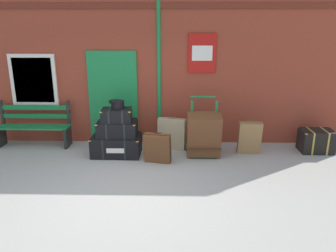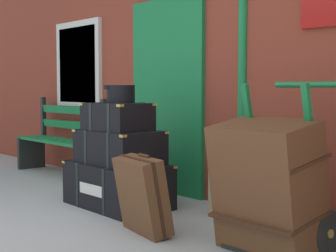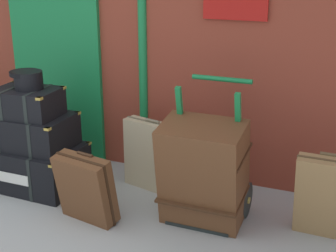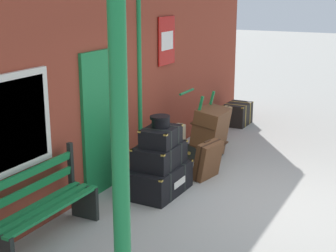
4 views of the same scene
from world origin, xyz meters
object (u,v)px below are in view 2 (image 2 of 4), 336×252
object	(u,v)px
platform_bench	(62,141)
steamer_trunk_base	(118,185)
large_brown_trunk	(268,186)
round_hatbox	(120,93)
steamer_trunk_middle	(120,147)
suitcase_tan	(236,183)
porters_trolley	(282,210)
suitcase_slate	(142,195)
steamer_trunk_top	(118,117)

from	to	relation	value
platform_bench	steamer_trunk_base	world-z (taller)	platform_bench
steamer_trunk_base	large_brown_trunk	size ratio (longest dim) A/B	1.09
round_hatbox	large_brown_trunk	distance (m)	1.87
steamer_trunk_middle	suitcase_tan	world-z (taller)	steamer_trunk_middle
platform_bench	porters_trolley	size ratio (longest dim) A/B	1.34
suitcase_slate	steamer_trunk_base	bearing A→B (deg)	154.89
platform_bench	porters_trolley	bearing A→B (deg)	-6.18
round_hatbox	porters_trolley	xyz separation A→B (m)	(1.76, 0.12, -0.83)
porters_trolley	suitcase_slate	world-z (taller)	porters_trolley
steamer_trunk_base	porters_trolley	size ratio (longest dim) A/B	0.86
round_hatbox	large_brown_trunk	size ratio (longest dim) A/B	0.33
platform_bench	round_hatbox	xyz separation A→B (m)	(2.00, -0.53, 0.65)
platform_bench	steamer_trunk_middle	distance (m)	2.05
steamer_trunk_top	suitcase_slate	size ratio (longest dim) A/B	1.01
suitcase_tan	large_brown_trunk	bearing A→B (deg)	-33.60
steamer_trunk_base	porters_trolley	distance (m)	1.82
suitcase_tan	steamer_trunk_top	bearing A→B (deg)	-160.17
large_brown_trunk	round_hatbox	bearing A→B (deg)	178.29
round_hatbox	large_brown_trunk	xyz separation A→B (m)	(1.76, -0.05, -0.63)
steamer_trunk_middle	steamer_trunk_top	bearing A→B (deg)	-87.39
suitcase_slate	steamer_trunk_middle	bearing A→B (deg)	154.08
steamer_trunk_base	large_brown_trunk	xyz separation A→B (m)	(1.82, -0.06, 0.26)
round_hatbox	suitcase_tan	size ratio (longest dim) A/B	0.43
platform_bench	steamer_trunk_top	xyz separation A→B (m)	(1.98, -0.55, 0.43)
steamer_trunk_middle	suitcase_tan	distance (m)	1.21
steamer_trunk_middle	suitcase_tan	bearing A→B (deg)	18.80
platform_bench	steamer_trunk_top	distance (m)	2.10
steamer_trunk_middle	round_hatbox	distance (m)	0.52
steamer_trunk_middle	round_hatbox	world-z (taller)	round_hatbox
round_hatbox	suitcase_slate	distance (m)	1.22
steamer_trunk_top	round_hatbox	size ratio (longest dim) A/B	2.05
large_brown_trunk	suitcase_tan	bearing A→B (deg)	146.40
steamer_trunk_top	round_hatbox	distance (m)	0.23
platform_bench	suitcase_tan	xyz separation A→B (m)	(3.10, -0.14, -0.10)
steamer_trunk_top	large_brown_trunk	world-z (taller)	steamer_trunk_top
platform_bench	round_hatbox	world-z (taller)	round_hatbox
platform_bench	steamer_trunk_middle	bearing A→B (deg)	-14.90
steamer_trunk_base	steamer_trunk_middle	xyz separation A→B (m)	(0.03, 0.00, 0.37)
steamer_trunk_top	porters_trolley	size ratio (longest dim) A/B	0.53
suitcase_tan	steamer_trunk_middle	bearing A→B (deg)	-161.20
steamer_trunk_base	suitcase_slate	size ratio (longest dim) A/B	1.63
steamer_trunk_middle	steamer_trunk_top	size ratio (longest dim) A/B	1.29
porters_trolley	suitcase_tan	xyz separation A→B (m)	(-0.66, 0.26, 0.07)
steamer_trunk_middle	steamer_trunk_top	world-z (taller)	steamer_trunk_top
platform_bench	steamer_trunk_base	bearing A→B (deg)	-15.14
platform_bench	steamer_trunk_base	xyz separation A→B (m)	(1.95, -0.53, -0.23)
platform_bench	large_brown_trunk	xyz separation A→B (m)	(3.77, -0.58, 0.02)
platform_bench	large_brown_trunk	size ratio (longest dim) A/B	1.71
steamer_trunk_top	suitcase_tan	distance (m)	1.30
steamer_trunk_top	suitcase_slate	bearing A→B (deg)	-24.71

